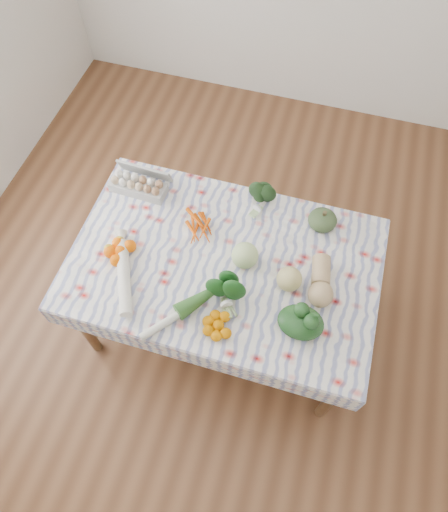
{
  "coord_description": "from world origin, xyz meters",
  "views": [
    {
      "loc": [
        0.34,
        -1.16,
        2.9
      ],
      "look_at": [
        0.0,
        0.0,
        0.82
      ],
      "focal_mm": 32.0,
      "sensor_mm": 36.0,
      "label": 1
    }
  ],
  "objects_px": {
    "kabocha_squash": "(322,220)",
    "butternut_squash": "(321,281)",
    "egg_carton": "(138,186)",
    "cabbage": "(245,255)",
    "dining_table": "(224,269)",
    "grapefruit": "(289,279)"
  },
  "relations": [
    {
      "from": "egg_carton",
      "to": "grapefruit",
      "type": "height_order",
      "value": "grapefruit"
    },
    {
      "from": "dining_table",
      "to": "butternut_squash",
      "type": "bearing_deg",
      "value": -0.27
    },
    {
      "from": "egg_carton",
      "to": "grapefruit",
      "type": "distance_m",
      "value": 1.04
    },
    {
      "from": "egg_carton",
      "to": "cabbage",
      "type": "xyz_separation_m",
      "value": [
        0.73,
        -0.29,
        0.03
      ]
    },
    {
      "from": "kabocha_squash",
      "to": "cabbage",
      "type": "xyz_separation_m",
      "value": [
        -0.35,
        -0.35,
        0.02
      ]
    },
    {
      "from": "grapefruit",
      "to": "kabocha_squash",
      "type": "bearing_deg",
      "value": 76.8
    },
    {
      "from": "cabbage",
      "to": "egg_carton",
      "type": "bearing_deg",
      "value": 157.94
    },
    {
      "from": "egg_carton",
      "to": "cabbage",
      "type": "height_order",
      "value": "cabbage"
    },
    {
      "from": "kabocha_squash",
      "to": "dining_table",
      "type": "bearing_deg",
      "value": -140.38
    },
    {
      "from": "egg_carton",
      "to": "kabocha_squash",
      "type": "distance_m",
      "value": 1.08
    },
    {
      "from": "cabbage",
      "to": "dining_table",
      "type": "bearing_deg",
      "value": -166.03
    },
    {
      "from": "kabocha_squash",
      "to": "grapefruit",
      "type": "distance_m",
      "value": 0.43
    },
    {
      "from": "kabocha_squash",
      "to": "grapefruit",
      "type": "height_order",
      "value": "grapefruit"
    },
    {
      "from": "egg_carton",
      "to": "butternut_squash",
      "type": "bearing_deg",
      "value": -13.49
    },
    {
      "from": "dining_table",
      "to": "butternut_squash",
      "type": "distance_m",
      "value": 0.54
    },
    {
      "from": "butternut_squash",
      "to": "grapefruit",
      "type": "height_order",
      "value": "grapefruit"
    },
    {
      "from": "kabocha_squash",
      "to": "butternut_squash",
      "type": "xyz_separation_m",
      "value": [
        0.06,
        -0.38,
        0.01
      ]
    },
    {
      "from": "kabocha_squash",
      "to": "butternut_squash",
      "type": "height_order",
      "value": "butternut_squash"
    },
    {
      "from": "dining_table",
      "to": "cabbage",
      "type": "distance_m",
      "value": 0.19
    },
    {
      "from": "egg_carton",
      "to": "cabbage",
      "type": "bearing_deg",
      "value": -19.7
    },
    {
      "from": "kabocha_squash",
      "to": "butternut_squash",
      "type": "bearing_deg",
      "value": -81.04
    },
    {
      "from": "kabocha_squash",
      "to": "egg_carton",
      "type": "bearing_deg",
      "value": -176.87
    }
  ]
}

